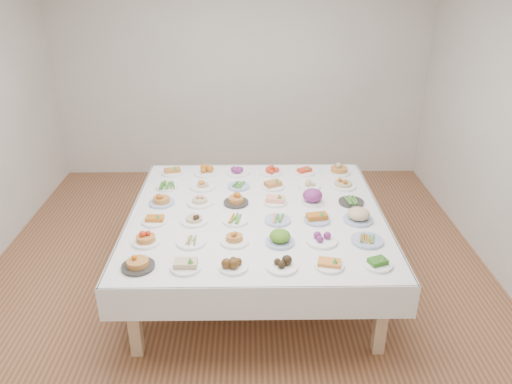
{
  "coord_description": "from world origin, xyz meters",
  "views": [
    {
      "loc": [
        0.11,
        -4.17,
        2.83
      ],
      "look_at": [
        0.17,
        -0.05,
        0.88
      ],
      "focal_mm": 35.0,
      "sensor_mm": 36.0,
      "label": 1
    }
  ],
  "objects_px": {
    "display_table": "(256,219)",
    "dish_18": "(161,198)",
    "dish_35": "(339,167)",
    "dish_0": "(138,261)"
  },
  "relations": [
    {
      "from": "dish_0",
      "to": "display_table",
      "type": "bearing_deg",
      "value": 44.62
    },
    {
      "from": "dish_0",
      "to": "dish_18",
      "type": "height_order",
      "value": "same"
    },
    {
      "from": "display_table",
      "to": "dish_18",
      "type": "xyz_separation_m",
      "value": [
        -0.87,
        0.18,
        0.12
      ]
    },
    {
      "from": "display_table",
      "to": "dish_35",
      "type": "height_order",
      "value": "dish_35"
    },
    {
      "from": "dish_0",
      "to": "dish_18",
      "type": "relative_size",
      "value": 1.05
    },
    {
      "from": "dish_18",
      "to": "dish_35",
      "type": "xyz_separation_m",
      "value": [
        1.76,
        0.7,
        0.01
      ]
    },
    {
      "from": "dish_18",
      "to": "dish_0",
      "type": "bearing_deg",
      "value": -90.44
    },
    {
      "from": "dish_35",
      "to": "dish_18",
      "type": "bearing_deg",
      "value": -158.45
    },
    {
      "from": "dish_0",
      "to": "dish_18",
      "type": "xyz_separation_m",
      "value": [
        0.01,
        1.05,
        0.0
      ]
    },
    {
      "from": "display_table",
      "to": "dish_0",
      "type": "height_order",
      "value": "dish_0"
    }
  ]
}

